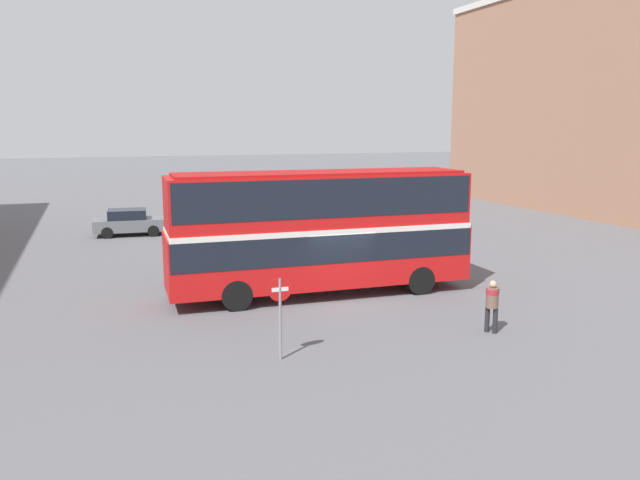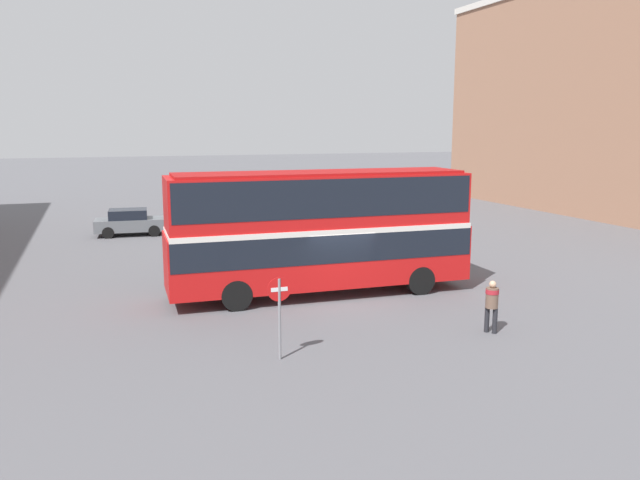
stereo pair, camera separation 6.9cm
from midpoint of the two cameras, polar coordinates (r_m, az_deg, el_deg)
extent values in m
plane|color=#5B5B60|center=(22.87, 1.89, -5.54)|extent=(240.00, 240.00, 0.00)
cube|color=red|center=(23.35, 0.08, -1.43)|extent=(11.37, 3.00, 2.07)
cube|color=red|center=(23.02, 0.09, 3.55)|extent=(11.20, 2.91, 2.00)
cube|color=black|center=(23.26, 0.08, -0.30)|extent=(11.26, 3.02, 1.02)
cube|color=black|center=(23.00, 0.09, 4.14)|extent=(11.03, 2.94, 1.36)
cube|color=silver|center=(23.16, 0.09, 1.16)|extent=(11.26, 3.02, 0.20)
cube|color=#A91111|center=(22.92, 0.09, 6.16)|extent=(10.69, 2.71, 0.10)
cylinder|color=black|center=(25.90, 6.93, -2.50)|extent=(1.09, 0.34, 1.08)
cylinder|color=black|center=(23.87, 9.25, -3.66)|extent=(1.09, 0.34, 1.08)
cylinder|color=black|center=(23.90, -8.54, -3.62)|extent=(1.09, 0.34, 1.08)
cylinder|color=black|center=(21.68, -7.55, -5.03)|extent=(1.09, 0.34, 1.08)
cylinder|color=#232328|center=(19.96, 15.79, -7.13)|extent=(0.15, 0.15, 0.79)
cylinder|color=#232328|center=(20.03, 15.11, -7.03)|extent=(0.15, 0.15, 0.79)
cylinder|color=brown|center=(19.80, 15.55, -5.11)|extent=(0.53, 0.53, 0.63)
cylinder|color=#B2232D|center=(19.74, 15.58, -4.55)|extent=(0.57, 0.57, 0.14)
sphere|color=#D8A884|center=(19.69, 15.61, -3.92)|extent=(0.21, 0.21, 0.21)
cube|color=slate|center=(38.11, -16.81, 1.37)|extent=(4.23, 2.22, 0.69)
cube|color=black|center=(38.03, -17.10, 2.29)|extent=(2.26, 1.87, 0.55)
cylinder|color=black|center=(38.98, -14.89, 1.22)|extent=(0.67, 0.27, 0.66)
cylinder|color=black|center=(37.29, -14.87, 0.82)|extent=(0.67, 0.27, 0.66)
cylinder|color=black|center=(39.06, -18.61, 1.04)|extent=(0.67, 0.27, 0.66)
cylinder|color=black|center=(37.37, -18.76, 0.64)|extent=(0.67, 0.27, 0.66)
cylinder|color=gray|center=(16.95, -3.60, -7.25)|extent=(0.08, 0.08, 2.27)
cylinder|color=red|center=(16.72, -3.64, -4.52)|extent=(0.66, 0.03, 0.66)
cube|color=white|center=(16.72, -3.64, -4.52)|extent=(0.46, 0.04, 0.11)
camera|label=1|loc=(0.03, -89.91, 0.02)|focal=35.00mm
camera|label=2|loc=(0.03, 90.09, -0.02)|focal=35.00mm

